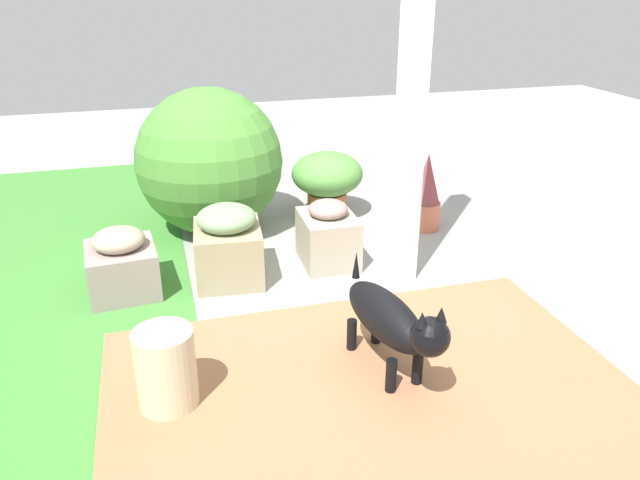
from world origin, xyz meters
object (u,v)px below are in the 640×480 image
object	(u,v)px
porch_pillar	(414,66)
terracotta_pot_broad	(327,179)
stone_planter_near	(328,235)
terracotta_pot_spiky	(426,194)
stone_planter_mid	(228,245)
stone_planter_far	(122,264)
round_shrub	(210,161)
dog	(391,320)
ceramic_urn	(166,370)

from	to	relation	value
porch_pillar	terracotta_pot_broad	world-z (taller)	porch_pillar
stone_planter_near	terracotta_pot_spiky	distance (m)	0.94
stone_planter_mid	stone_planter_near	bearing A→B (deg)	-85.10
terracotta_pot_broad	terracotta_pot_spiky	distance (m)	0.77
stone_planter_far	terracotta_pot_broad	world-z (taller)	terracotta_pot_broad
stone_planter_far	round_shrub	world-z (taller)	round_shrub
stone_planter_near	dog	world-z (taller)	dog
round_shrub	dog	world-z (taller)	round_shrub
terracotta_pot_broad	stone_planter_far	bearing A→B (deg)	119.93
stone_planter_mid	terracotta_pot_broad	size ratio (longest dim) A/B	0.91
porch_pillar	terracotta_pot_spiky	size ratio (longest dim) A/B	4.50
dog	ceramic_urn	size ratio (longest dim) A/B	1.97
stone_planter_near	round_shrub	bearing A→B (deg)	40.17
terracotta_pot_broad	stone_planter_near	bearing A→B (deg)	164.09
ceramic_urn	terracotta_pot_spiky	bearing A→B (deg)	-50.95
ceramic_urn	stone_planter_near	bearing A→B (deg)	-41.86
stone_planter_far	dog	distance (m)	1.71
porch_pillar	round_shrub	distance (m)	1.70
dog	ceramic_urn	world-z (taller)	dog
stone_planter_mid	dog	size ratio (longest dim) A/B	0.66
stone_planter_near	ceramic_urn	bearing A→B (deg)	138.14
round_shrub	stone_planter_mid	bearing A→B (deg)	180.00
porch_pillar	dog	size ratio (longest dim) A/B	3.44
stone_planter_mid	stone_planter_far	world-z (taller)	stone_planter_mid
dog	terracotta_pot_broad	bearing A→B (deg)	-8.20
terracotta_pot_broad	terracotta_pot_spiky	size ratio (longest dim) A/B	0.95
porch_pillar	stone_planter_near	distance (m)	1.21
ceramic_urn	porch_pillar	bearing A→B (deg)	-58.95
porch_pillar	terracotta_pot_spiky	world-z (taller)	porch_pillar
stone_planter_mid	stone_planter_far	bearing A→B (deg)	91.01
porch_pillar	ceramic_urn	size ratio (longest dim) A/B	6.79
stone_planter_near	stone_planter_mid	bearing A→B (deg)	94.90
terracotta_pot_spiky	dog	size ratio (longest dim) A/B	0.76
porch_pillar	round_shrub	xyz separation A→B (m)	(1.10, 1.05, -0.77)
stone_planter_near	ceramic_urn	world-z (taller)	stone_planter_near
terracotta_pot_broad	terracotta_pot_spiky	xyz separation A→B (m)	(-0.44, -0.63, -0.03)
porch_pillar	terracotta_pot_broad	size ratio (longest dim) A/B	4.71
terracotta_pot_broad	ceramic_urn	distance (m)	2.42
stone_planter_near	dog	distance (m)	1.26
stone_planter_near	round_shrub	world-z (taller)	round_shrub
porch_pillar	terracotta_pot_broad	distance (m)	1.51
porch_pillar	stone_planter_near	bearing A→B (deg)	50.39
stone_planter_near	porch_pillar	bearing A→B (deg)	-129.61
stone_planter_near	stone_planter_mid	xyz separation A→B (m)	(-0.06, 0.66, 0.04)
stone_planter_near	terracotta_pot_broad	distance (m)	0.85
dog	porch_pillar	bearing A→B (deg)	-26.15
stone_planter_near	terracotta_pot_broad	bearing A→B (deg)	-15.91
stone_planter_near	terracotta_pot_broad	world-z (taller)	terracotta_pot_broad
porch_pillar	stone_planter_far	distance (m)	2.03
terracotta_pot_broad	ceramic_urn	world-z (taller)	terracotta_pot_broad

